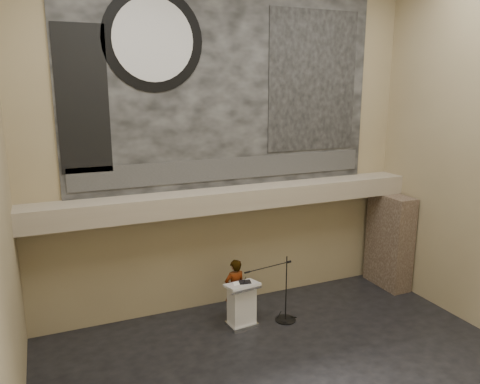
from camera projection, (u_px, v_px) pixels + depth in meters
name	position (u px, v px, depth m)	size (l,w,h in m)	color
wall_back	(228.00, 145.00, 11.75)	(10.00, 0.02, 8.50)	#907F5B
soffit	(234.00, 198.00, 11.68)	(10.00, 0.80, 0.50)	gray
sprinkler_left	(172.00, 217.00, 11.09)	(0.04, 0.04, 0.06)	#B2893D
sprinkler_right	(300.00, 202.00, 12.43)	(0.04, 0.04, 0.06)	#B2893D
banner	(228.00, 86.00, 11.39)	(8.00, 0.05, 5.00)	black
banner_text_strip	(229.00, 169.00, 11.82)	(7.76, 0.02, 0.55)	#313131
banner_clock_rim	(153.00, 40.00, 10.44)	(2.30, 2.30, 0.02)	black
banner_clock_face	(153.00, 40.00, 10.42)	(1.84, 1.84, 0.02)	silver
banner_building_print	(313.00, 82.00, 12.25)	(2.60, 0.02, 3.60)	black
banner_brick_print	(83.00, 100.00, 10.12)	(1.10, 0.02, 3.20)	black
stone_pier	(389.00, 241.00, 13.42)	(0.60, 1.40, 2.70)	#45352A
lectern	(242.00, 304.00, 11.27)	(0.82, 0.62, 1.14)	silver
binder	(245.00, 282.00, 11.17)	(0.27, 0.22, 0.04)	black
papers	(238.00, 284.00, 11.10)	(0.19, 0.26, 0.01)	white
speaker_person	(235.00, 289.00, 11.62)	(0.56, 0.37, 1.54)	white
mic_stand	(284.00, 311.00, 11.57)	(1.45, 0.52, 1.68)	black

